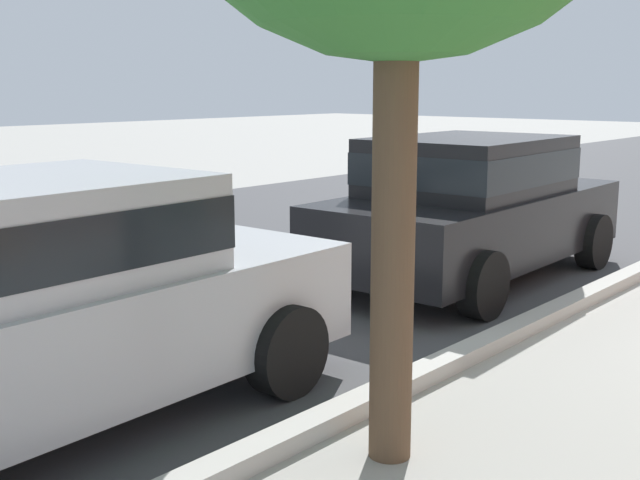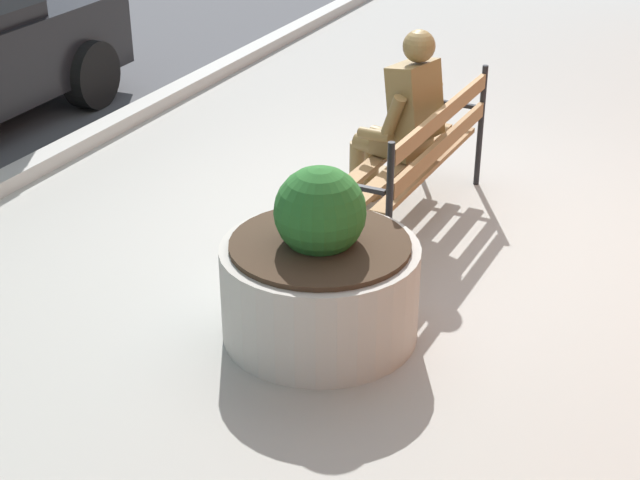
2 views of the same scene
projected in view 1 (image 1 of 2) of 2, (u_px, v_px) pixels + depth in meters
The scene contains 4 objects.
street_surface at pixel (274, 239), 11.07m from camera, with size 60.00×9.00×0.01m, color #424244.
curb_stone at pixel (600, 290), 8.09m from camera, with size 60.00×0.20×0.12m, color #B2AFA8.
parked_car_silver at pixel (28, 297), 4.82m from camera, with size 4.15×2.01×1.56m.
parked_car_black at pixel (471, 204), 8.65m from camera, with size 4.15×2.01×1.56m.
Camera 1 is at (-7.78, -0.13, 2.09)m, focal length 44.99 mm.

